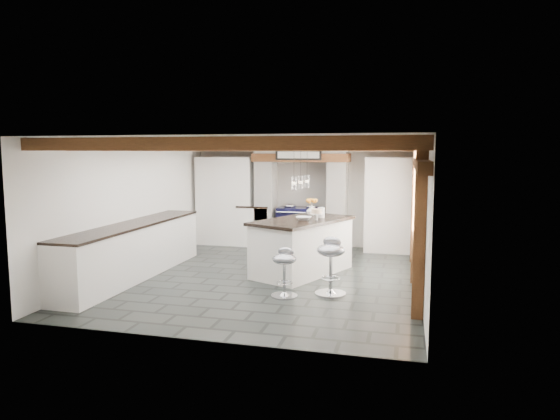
% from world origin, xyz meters
% --- Properties ---
extents(ground, '(6.00, 6.00, 0.00)m').
position_xyz_m(ground, '(0.00, 0.00, 0.00)').
color(ground, black).
rests_on(ground, ground).
extents(room_shell, '(6.00, 6.03, 6.00)m').
position_xyz_m(room_shell, '(-0.61, 1.42, 1.07)').
color(room_shell, white).
rests_on(room_shell, ground).
extents(range_cooker, '(1.00, 0.63, 0.99)m').
position_xyz_m(range_cooker, '(0.00, 2.68, 0.47)').
color(range_cooker, black).
rests_on(range_cooker, ground).
extents(kitchen_island, '(1.70, 2.17, 1.28)m').
position_xyz_m(kitchen_island, '(0.51, 0.37, 0.49)').
color(kitchen_island, white).
rests_on(kitchen_island, ground).
extents(bar_stool_near, '(0.52, 0.52, 0.86)m').
position_xyz_m(bar_stool_near, '(1.19, -0.83, 0.53)').
color(bar_stool_near, silver).
rests_on(bar_stool_near, ground).
extents(bar_stool_far, '(0.39, 0.39, 0.72)m').
position_xyz_m(bar_stool_far, '(0.55, -1.10, 0.45)').
color(bar_stool_far, silver).
rests_on(bar_stool_far, ground).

